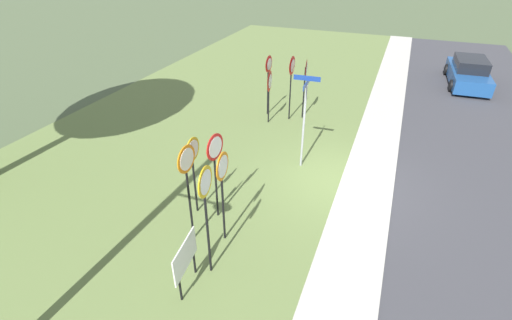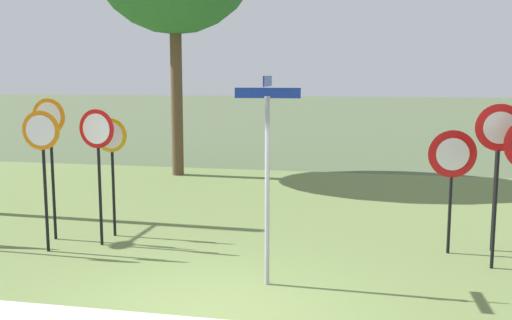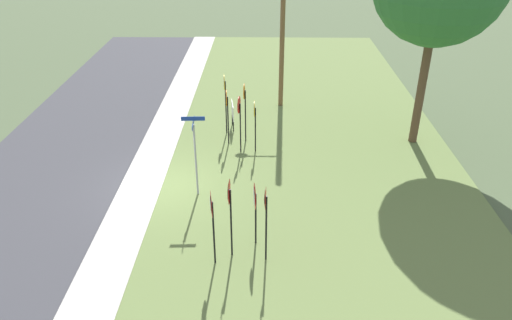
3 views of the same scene
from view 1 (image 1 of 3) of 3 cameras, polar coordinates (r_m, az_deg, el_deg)
ground_plane at (r=12.01m, az=12.91°, el=-3.41°), size 160.00×160.00×0.00m
sidewalk_strip at (r=11.95m, az=16.68°, el=-4.03°), size 44.00×1.60×0.06m
grass_median at (r=13.87m, az=-12.11°, el=1.78°), size 44.00×12.00×0.04m
stop_sign_near_left at (r=8.61m, az=-10.55°, el=-2.24°), size 0.67×0.10×2.70m
stop_sign_near_right at (r=9.69m, az=-9.68°, el=-0.04°), size 0.65×0.09×2.32m
stop_sign_far_left at (r=8.57m, az=-5.18°, el=-2.98°), size 0.68×0.11×2.52m
stop_sign_far_center at (r=7.60m, az=-7.73°, el=-6.19°), size 0.67×0.12×2.82m
stop_sign_far_right at (r=9.36m, az=-6.31°, el=0.19°), size 0.70×0.12×2.52m
yield_sign_near_left at (r=15.16m, az=5.58°, el=13.27°), size 0.75×0.10×2.68m
yield_sign_near_right at (r=14.94m, az=2.14°, el=11.52°), size 0.83×0.13×2.19m
yield_sign_far_left at (r=15.41m, az=7.74°, el=12.95°), size 0.80×0.16×2.52m
yield_sign_far_right at (r=15.65m, az=2.00°, el=13.55°), size 0.70×0.11×2.56m
street_name_post at (r=11.74m, az=7.49°, el=6.89°), size 0.96×0.82×3.12m
notice_board at (r=8.15m, az=-10.88°, el=-14.69°), size 1.09×0.17×1.25m
parked_sedan_distant at (r=22.69m, az=30.01°, el=11.63°), size 4.60×2.03×1.39m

